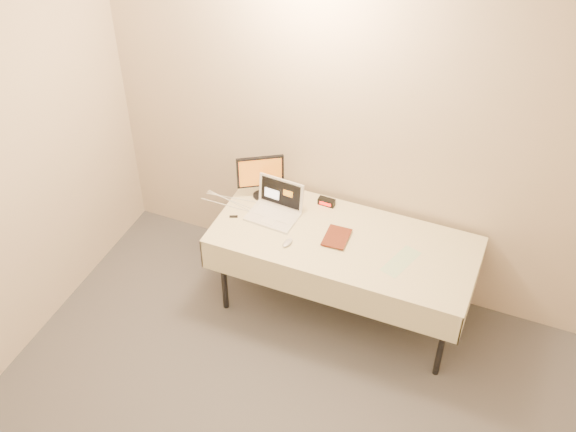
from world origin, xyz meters
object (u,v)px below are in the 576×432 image
at_px(book, 326,224).
at_px(monitor, 260,174).
at_px(laptop, 276,207).
at_px(table, 344,246).

bearing_deg(book, monitor, 156.59).
bearing_deg(laptop, book, -8.94).
xyz_separation_m(laptop, monitor, (-0.18, 0.14, 0.15)).
relative_size(table, monitor, 5.21).
bearing_deg(table, book, -172.28).
bearing_deg(table, laptop, 172.10).
distance_m(table, monitor, 0.82).
height_order(table, book, book).
distance_m(laptop, monitor, 0.28).
relative_size(table, book, 8.27).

